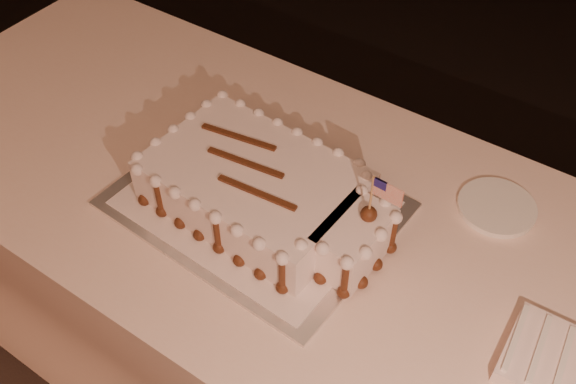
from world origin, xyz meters
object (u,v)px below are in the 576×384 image
Objects in this scene: banquet_table at (363,349)px; cake_board at (255,204)px; sheet_cake at (266,192)px; napkin_stack at (573,371)px; side_plate at (497,207)px.

banquet_table is 0.46m from cake_board.
napkin_stack is (0.61, -0.01, -0.04)m from sheet_cake.
sheet_cake reaches higher than side_plate.
banquet_table is 10.92× the size of napkin_stack.
napkin_stack reaches higher than banquet_table.
banquet_table is 4.47× the size of cake_board.
sheet_cake is 0.47m from side_plate.
sheet_cake is (-0.23, -0.05, 0.43)m from banquet_table.
banquet_table is 0.55m from napkin_stack.
side_plate is at bearing 130.27° from napkin_stack.
sheet_cake is at bearing 178.93° from napkin_stack.
side_plate is (0.14, 0.22, 0.38)m from banquet_table.
cake_board is 3.44× the size of side_plate.
side_plate reaches higher than cake_board.
cake_board is at bearing 178.85° from napkin_stack.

